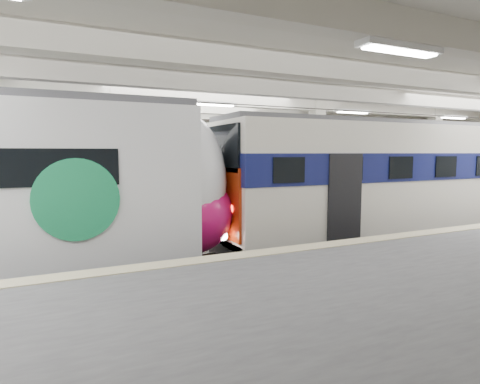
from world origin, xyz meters
TOP-DOWN VIEW (x-y plane):
  - station_hall at (0.00, -1.74)m, footprint 36.00×24.00m
  - older_rer at (6.03, 0.00)m, footprint 13.30×2.94m

SIDE VIEW (x-z plane):
  - older_rer at x=6.03m, z-range 0.11..4.50m
  - station_hall at x=0.00m, z-range 0.37..6.12m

